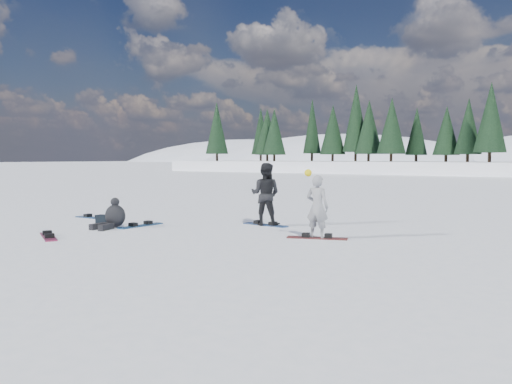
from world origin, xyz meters
TOP-DOWN VIEW (x-y plane):
  - ground at (0.00, 0.00)m, footprint 420.00×420.00m
  - alpine_backdrop at (-11.72, 189.16)m, footprint 412.50×227.00m
  - snowboarder_woman at (2.70, 1.13)m, footprint 0.59×0.41m
  - snowboarder_man at (0.34, 2.50)m, footprint 1.06×0.91m
  - seated_rider at (-3.05, -0.30)m, footprint 0.69×1.07m
  - gear_bag at (-3.75, -0.04)m, footprint 0.53×0.44m
  - snowboard_woman at (2.71, 1.14)m, footprint 1.51×0.75m
  - snowboard_man at (0.34, 2.50)m, footprint 1.52×0.42m
  - snowboard_loose_c at (-5.39, 0.88)m, footprint 1.51×0.31m
  - snowboard_loose_b at (-3.11, -2.37)m, footprint 1.45×0.97m
  - snowboard_loose_a at (-2.64, 0.36)m, footprint 0.39×1.52m

SIDE VIEW (x-z plane):
  - alpine_backdrop at x=-11.72m, z-range -40.57..12.63m
  - ground at x=0.00m, z-range 0.00..0.00m
  - snowboard_woman at x=2.71m, z-range 0.00..0.03m
  - snowboard_man at x=0.34m, z-range 0.00..0.03m
  - snowboard_loose_c at x=-5.39m, z-range 0.00..0.03m
  - snowboard_loose_b at x=-3.11m, z-range 0.00..0.03m
  - snowboard_loose_a at x=-2.64m, z-range 0.00..0.03m
  - gear_bag at x=-3.75m, z-range 0.00..0.30m
  - seated_rider at x=-3.05m, z-range -0.10..0.77m
  - snowboarder_woman at x=2.70m, z-range -0.06..1.67m
  - snowboarder_man at x=0.34m, z-range 0.00..1.86m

